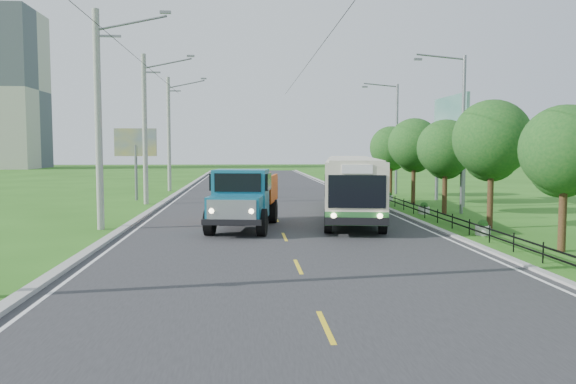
{
  "coord_description": "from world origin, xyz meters",
  "views": [
    {
      "loc": [
        -1.66,
        -17.31,
        3.7
      ],
      "look_at": [
        0.16,
        6.2,
        1.9
      ],
      "focal_mm": 35.0,
      "sensor_mm": 36.0,
      "label": 1
    }
  ],
  "objects": [
    {
      "name": "planter_near",
      "position": [
        8.6,
        6.0,
        0.29
      ],
      "size": [
        0.64,
        0.64,
        0.67
      ],
      "color": "silver",
      "rests_on": "ground"
    },
    {
      "name": "billboard_left",
      "position": [
        -9.5,
        24.0,
        3.87
      ],
      "size": [
        3.0,
        0.2,
        5.2
      ],
      "color": "slate",
      "rests_on": "ground"
    },
    {
      "name": "tree_third",
      "position": [
        9.86,
        8.14,
        3.99
      ],
      "size": [
        3.6,
        3.62,
        6.0
      ],
      "color": "#382314",
      "rests_on": "ground"
    },
    {
      "name": "road",
      "position": [
        0.0,
        20.0,
        0.01
      ],
      "size": [
        14.0,
        120.0,
        0.02
      ],
      "primitive_type": "cube",
      "color": "#28282B",
      "rests_on": "ground"
    },
    {
      "name": "pole_near",
      "position": [
        -8.26,
        9.0,
        5.09
      ],
      "size": [
        3.51,
        0.32,
        10.0
      ],
      "color": "gray",
      "rests_on": "ground"
    },
    {
      "name": "ground",
      "position": [
        0.0,
        0.0,
        0.0
      ],
      "size": [
        240.0,
        240.0,
        0.0
      ],
      "primitive_type": "plane",
      "color": "#255B15",
      "rests_on": "ground"
    },
    {
      "name": "billboard_right",
      "position": [
        12.3,
        20.0,
        5.34
      ],
      "size": [
        0.24,
        6.0,
        7.3
      ],
      "color": "slate",
      "rests_on": "ground"
    },
    {
      "name": "railing_right",
      "position": [
        8.0,
        14.0,
        0.3
      ],
      "size": [
        0.04,
        40.0,
        0.6
      ],
      "primitive_type": "cube",
      "color": "black",
      "rests_on": "ground"
    },
    {
      "name": "pole_mid",
      "position": [
        -8.26,
        21.0,
        5.09
      ],
      "size": [
        3.51,
        0.32,
        10.0
      ],
      "color": "gray",
      "rests_on": "ground"
    },
    {
      "name": "dump_truck",
      "position": [
        -1.69,
        8.83,
        1.58
      ],
      "size": [
        3.51,
        6.95,
        2.79
      ],
      "rotation": [
        0.0,
        0.0,
        -0.16
      ],
      "color": "#156381",
      "rests_on": "ground"
    },
    {
      "name": "tree_second",
      "position": [
        9.86,
        2.14,
        3.52
      ],
      "size": [
        3.18,
        3.26,
        5.3
      ],
      "color": "#382314",
      "rests_on": "ground"
    },
    {
      "name": "curb_right",
      "position": [
        7.15,
        20.0,
        0.05
      ],
      "size": [
        0.3,
        120.0,
        0.1
      ],
      "primitive_type": "cube",
      "color": "#9E9E99",
      "rests_on": "ground"
    },
    {
      "name": "centre_dash",
      "position": [
        0.0,
        0.0,
        0.02
      ],
      "size": [
        0.12,
        2.2,
        0.0
      ],
      "primitive_type": "cube",
      "color": "yellow",
      "rests_on": "road"
    },
    {
      "name": "planter_mid",
      "position": [
        8.6,
        14.0,
        0.29
      ],
      "size": [
        0.64,
        0.64,
        0.67
      ],
      "color": "silver",
      "rests_on": "ground"
    },
    {
      "name": "curb_left",
      "position": [
        -7.2,
        20.0,
        0.07
      ],
      "size": [
        0.4,
        120.0,
        0.15
      ],
      "primitive_type": "cube",
      "color": "#9E9E99",
      "rests_on": "ground"
    },
    {
      "name": "streetlight_far",
      "position": [
        10.64,
        28.0,
        4.9
      ],
      "size": [
        3.02,
        0.2,
        9.07
      ],
      "color": "slate",
      "rests_on": "ground"
    },
    {
      "name": "tree_back",
      "position": [
        9.86,
        26.14,
        3.65
      ],
      "size": [
        3.3,
        3.36,
        5.5
      ],
      "color": "#382314",
      "rests_on": "ground"
    },
    {
      "name": "edge_line_left",
      "position": [
        -6.65,
        20.0,
        0.02
      ],
      "size": [
        0.12,
        120.0,
        0.0
      ],
      "primitive_type": "cube",
      "color": "silver",
      "rests_on": "road"
    },
    {
      "name": "tree_fifth",
      "position": [
        9.86,
        20.14,
        3.85
      ],
      "size": [
        3.48,
        3.52,
        5.8
      ],
      "color": "#382314",
      "rests_on": "ground"
    },
    {
      "name": "pole_far",
      "position": [
        -8.26,
        33.0,
        5.09
      ],
      "size": [
        3.51,
        0.32,
        10.0
      ],
      "color": "gray",
      "rests_on": "ground"
    },
    {
      "name": "streetlight_mid",
      "position": [
        10.64,
        14.0,
        4.9
      ],
      "size": [
        3.02,
        0.2,
        9.07
      ],
      "color": "slate",
      "rests_on": "ground"
    },
    {
      "name": "planter_far",
      "position": [
        8.6,
        22.0,
        0.29
      ],
      "size": [
        0.64,
        0.64,
        0.67
      ],
      "color": "silver",
      "rests_on": "ground"
    },
    {
      "name": "tree_fourth",
      "position": [
        9.86,
        14.14,
        3.59
      ],
      "size": [
        3.24,
        3.31,
        5.4
      ],
      "color": "#382314",
      "rests_on": "ground"
    },
    {
      "name": "edge_line_right",
      "position": [
        6.65,
        20.0,
        0.02
      ],
      "size": [
        0.12,
        120.0,
        0.0
      ],
      "primitive_type": "cube",
      "color": "silver",
      "rests_on": "road"
    },
    {
      "name": "bus",
      "position": [
        4.24,
        13.38,
        1.9
      ],
      "size": [
        5.2,
        16.54,
        3.15
      ],
      "rotation": [
        0.0,
        0.0,
        -0.16
      ],
      "color": "#2C6E32",
      "rests_on": "ground"
    }
  ]
}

